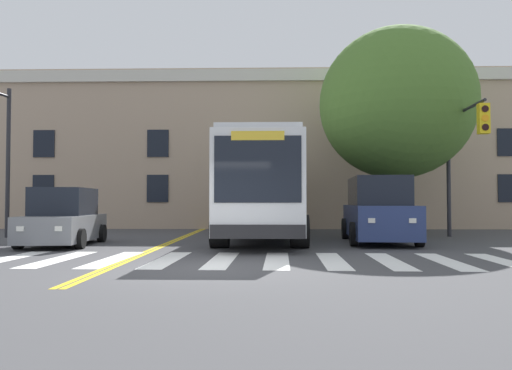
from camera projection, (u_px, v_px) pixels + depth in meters
name	position (u px, v px, depth m)	size (l,w,h in m)	color
ground_plane	(211.00, 268.00, 10.36)	(120.00, 120.00, 0.00)	#424244
crosswalk	(249.00, 260.00, 11.76)	(12.40, 3.77, 0.01)	white
lane_line_yellow_inner	(203.00, 228.00, 25.82)	(0.12, 36.00, 0.01)	gold
lane_line_yellow_outer	(206.00, 228.00, 25.82)	(0.12, 36.00, 0.01)	gold
city_bus	(262.00, 188.00, 18.56)	(2.97, 11.57, 3.48)	white
car_grey_near_lane	(64.00, 219.00, 15.86)	(2.26, 4.27, 1.82)	slate
car_navy_far_lane	(378.00, 211.00, 17.00)	(2.46, 5.33, 2.22)	navy
car_black_behind_bus	(286.00, 212.00, 27.56)	(2.23, 3.97, 1.85)	black
traffic_light_near_corner	(462.00, 145.00, 18.30)	(0.38, 3.85, 5.12)	#28282D
street_tree_curbside_large	(397.00, 104.00, 20.67)	(8.44, 8.21, 8.63)	brown
building_facade	(273.00, 157.00, 30.32)	(29.53, 10.10, 8.26)	tan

